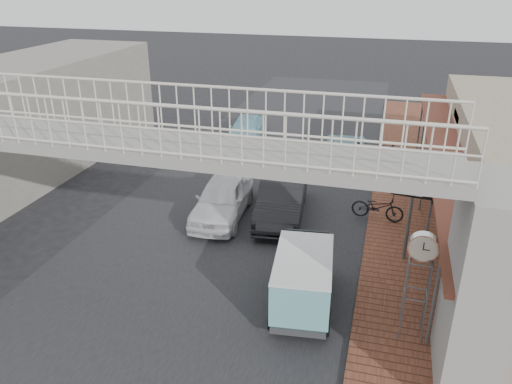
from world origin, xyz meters
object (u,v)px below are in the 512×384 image
Objects in this scene: white_hatchback at (222,198)px; angkot_curb at (345,148)px; motorcycle_far at (384,152)px; arrow_sign at (442,188)px; angkot_far at (246,129)px; angkot_van at (303,273)px; dark_sedan at (282,197)px; street_clock at (422,252)px; motorcycle_near at (378,207)px.

white_hatchback is 1.02× the size of angkot_curb.
motorcycle_far is 9.43m from arrow_sign.
angkot_far is 1.16× the size of angkot_van.
motorcycle_far is (1.92, -0.29, 0.03)m from angkot_curb.
white_hatchback is 1.06× the size of angkot_far.
angkot_van reaches higher than motorcycle_far.
angkot_far is at bearing 108.10° from dark_sedan.
street_clock is at bearing -92.62° from arrow_sign.
angkot_far is 11.25m from motorcycle_near.
angkot_van is at bearing -72.20° from angkot_far.
angkot_far is at bearing 122.60° from street_clock.
white_hatchback is 6.25m from angkot_van.
motorcycle_far is 0.61× the size of street_clock.
angkot_far is 7.89m from motorcycle_far.
angkot_van is (4.03, -4.77, 0.32)m from white_hatchback.
dark_sedan is 2.46× the size of motorcycle_near.
street_clock is at bearing -63.75° from angkot_far.
street_clock reaches higher than motorcycle_near.
motorcycle_far is (5.81, 7.36, -0.12)m from white_hatchback.
motorcycle_near is at bearing 102.86° from angkot_curb.
arrow_sign is at bearing -54.09° from angkot_far.
dark_sedan is 9.67m from angkot_far.
motorcycle_near is at bearing 130.46° from arrow_sign.
dark_sedan is at bearing 11.64° from white_hatchback.
motorcycle_far is at bearing 6.88° from motorcycle_near.
white_hatchback is 0.93× the size of dark_sedan.
white_hatchback is 2.29m from dark_sedan.
street_clock is (1.18, -12.69, 1.93)m from motorcycle_far.
dark_sedan reaches higher than white_hatchback.
dark_sedan is 1.09× the size of angkot_curb.
street_clock reaches higher than angkot_far.
arrow_sign reaches higher than angkot_van.
street_clock is 0.90× the size of arrow_sign.
motorcycle_near is (7.62, -8.28, -0.00)m from angkot_far.
angkot_van is (1.81, -5.38, 0.29)m from dark_sedan.
dark_sedan is 7.65m from motorcycle_far.
white_hatchback is at bearing 174.96° from arrow_sign.
white_hatchback is at bearing 133.28° from motorcycle_far.
angkot_far reaches higher than motorcycle_near.
dark_sedan is at bearing 105.05° from motorcycle_near.
dark_sedan is at bearing 143.50° from motorcycle_far.
motorcycle_near is 0.65× the size of street_clock.
white_hatchback is at bearing 123.85° from angkot_van.
angkot_far is 2.32× the size of motorcycle_far.
street_clock reaches higher than angkot_curb.
street_clock is (3.10, -12.99, 1.96)m from angkot_curb.
angkot_curb is 6.80m from motorcycle_near.
street_clock is at bearing 99.94° from angkot_curb.
arrow_sign is (3.59, 3.13, 1.69)m from angkot_van.
arrow_sign reaches higher than motorcycle_near.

